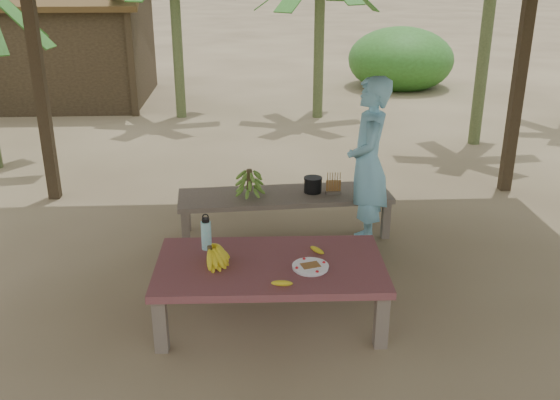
{
  "coord_description": "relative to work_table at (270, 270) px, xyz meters",
  "views": [
    {
      "loc": [
        -0.42,
        -4.95,
        2.75
      ],
      "look_at": [
        -0.16,
        0.03,
        0.8
      ],
      "focal_mm": 40.0,
      "sensor_mm": 36.0,
      "label": 1
    }
  ],
  "objects": [
    {
      "name": "ground",
      "position": [
        0.27,
        0.56,
        -0.43
      ],
      "size": [
        80.0,
        80.0,
        0.0
      ],
      "primitive_type": "plane",
      "color": "brown",
      "rests_on": "ground"
    },
    {
      "name": "work_table",
      "position": [
        0.0,
        0.0,
        0.0
      ],
      "size": [
        1.82,
        1.03,
        0.5
      ],
      "rotation": [
        0.0,
        0.0,
        -0.02
      ],
      "color": "brown",
      "rests_on": "ground"
    },
    {
      "name": "bench",
      "position": [
        0.21,
        1.65,
        -0.04
      ],
      "size": [
        2.24,
        0.75,
        0.45
      ],
      "rotation": [
        0.0,
        0.0,
        0.07
      ],
      "color": "brown",
      "rests_on": "ground"
    },
    {
      "name": "ripe_banana_bunch",
      "position": [
        -0.47,
        -0.0,
        0.15
      ],
      "size": [
        0.33,
        0.29,
        0.18
      ],
      "primitive_type": null,
      "rotation": [
        0.0,
        0.0,
        -0.16
      ],
      "color": "yellow",
      "rests_on": "work_table"
    },
    {
      "name": "plate",
      "position": [
        0.31,
        -0.12,
        0.08
      ],
      "size": [
        0.28,
        0.28,
        0.04
      ],
      "color": "white",
      "rests_on": "work_table"
    },
    {
      "name": "loose_banana_front",
      "position": [
        0.07,
        -0.37,
        0.09
      ],
      "size": [
        0.17,
        0.06,
        0.04
      ],
      "primitive_type": "ellipsoid",
      "rotation": [
        0.0,
        0.0,
        1.69
      ],
      "color": "yellow",
      "rests_on": "work_table"
    },
    {
      "name": "loose_banana_side",
      "position": [
        0.39,
        0.17,
        0.09
      ],
      "size": [
        0.13,
        0.13,
        0.04
      ],
      "primitive_type": "ellipsoid",
      "rotation": [
        0.0,
        0.0,
        0.79
      ],
      "color": "yellow",
      "rests_on": "work_table"
    },
    {
      "name": "water_flask",
      "position": [
        -0.51,
        0.29,
        0.2
      ],
      "size": [
        0.08,
        0.08,
        0.31
      ],
      "color": "#3EC3C0",
      "rests_on": "work_table"
    },
    {
      "name": "green_banana_stalk",
      "position": [
        -0.15,
        1.63,
        0.16
      ],
      "size": [
        0.28,
        0.28,
        0.3
      ],
      "primitive_type": null,
      "rotation": [
        0.0,
        0.0,
        0.07
      ],
      "color": "#598C2D",
      "rests_on": "bench"
    },
    {
      "name": "cooking_pot",
      "position": [
        0.51,
        1.69,
        0.09
      ],
      "size": [
        0.18,
        0.18,
        0.16
      ],
      "primitive_type": "cylinder",
      "color": "black",
      "rests_on": "bench"
    },
    {
      "name": "skewer_rack",
      "position": [
        0.72,
        1.64,
        0.14
      ],
      "size": [
        0.19,
        0.09,
        0.24
      ],
      "primitive_type": null,
      "rotation": [
        0.0,
        0.0,
        0.07
      ],
      "color": "#A57F47",
      "rests_on": "bench"
    },
    {
      "name": "woman",
      "position": [
        1.01,
        1.36,
        0.42
      ],
      "size": [
        0.51,
        0.69,
        1.72
      ],
      "primitive_type": "imported",
      "rotation": [
        0.0,
        0.0,
        -1.74
      ],
      "color": "#7CCCEB",
      "rests_on": "ground"
    },
    {
      "name": "hut",
      "position": [
        -4.23,
        8.56,
        0.67
      ],
      "size": [
        4.4,
        3.43,
        2.85
      ],
      "color": "black",
      "rests_on": "ground"
    }
  ]
}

